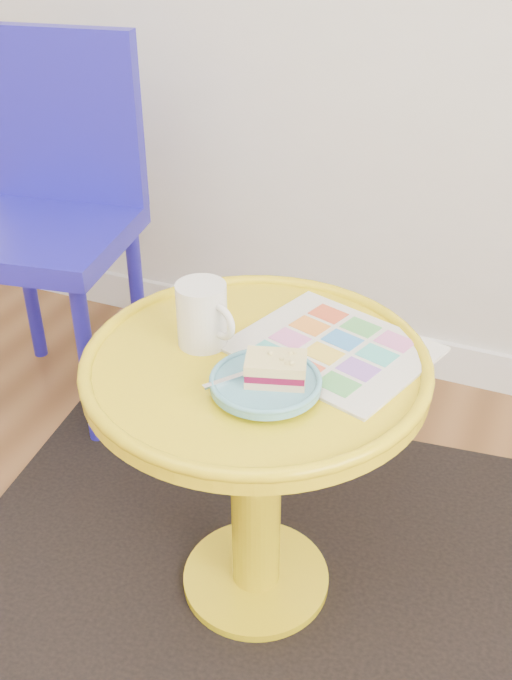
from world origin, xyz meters
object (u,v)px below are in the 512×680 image
at_px(chair, 52,203).
at_px(plate, 266,383).
at_px(side_table, 256,432).
at_px(newspaper, 333,348).
at_px(mug, 203,313).

distance_m(chair, plate, 0.99).
distance_m(side_table, newspaper, 0.21).
distance_m(newspaper, mug, 0.23).
relative_size(side_table, mug, 4.88).
bearing_deg(mug, side_table, 15.28).
height_order(side_table, plate, plate).
xyz_separation_m(side_table, plate, (0.05, -0.08, 0.18)).
height_order(side_table, newspaper, newspaper).
bearing_deg(newspaper, chair, 173.62).
bearing_deg(mug, chair, 167.05).
bearing_deg(newspaper, side_table, -125.26).
height_order(side_table, mug, mug).
relative_size(newspaper, plate, 1.76).
xyz_separation_m(side_table, chair, (-0.77, 0.48, 0.14)).
distance_m(mug, plate, 0.19).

